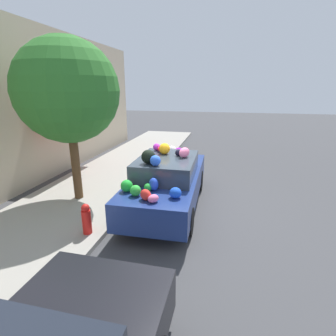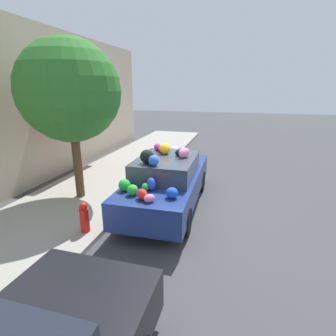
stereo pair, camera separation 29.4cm
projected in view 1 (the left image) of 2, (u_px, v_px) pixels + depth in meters
ground_plane at (171, 206)px, 7.42m from camera, size 60.00×60.00×0.00m
sidewalk_curb at (84, 196)px, 7.98m from camera, size 24.00×3.20×0.12m
building_facade at (11, 109)px, 7.80m from camera, size 18.00×1.20×5.24m
street_tree at (68, 91)px, 6.84m from camera, size 2.72×2.72×4.37m
fire_hydrant at (86, 219)px, 5.73m from camera, size 0.20×0.20×0.70m
art_car at (168, 180)px, 7.18m from camera, size 4.49×1.79×1.80m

